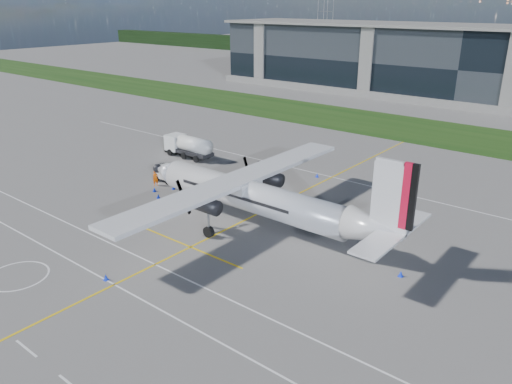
% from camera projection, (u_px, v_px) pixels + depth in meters
% --- Properties ---
extents(ground, '(400.00, 400.00, 0.00)m').
position_uv_depth(ground, '(388.00, 138.00, 78.87)').
color(ground, '#63605D').
rests_on(ground, ground).
extents(grass_strip, '(400.00, 18.00, 0.04)m').
position_uv_depth(grass_strip, '(408.00, 128.00, 84.67)').
color(grass_strip, '#173A0F').
rests_on(grass_strip, ground).
extents(terminal_building, '(120.00, 20.00, 15.00)m').
position_uv_depth(terminal_building, '(474.00, 66.00, 105.22)').
color(terminal_building, black).
rests_on(terminal_building, ground).
extents(pylon_west, '(9.00, 4.60, 30.00)m').
position_uv_depth(pylon_west, '(325.00, 15.00, 200.37)').
color(pylon_west, gray).
rests_on(pylon_west, ground).
extents(yellow_taxiway_centerline, '(0.20, 70.00, 0.01)m').
position_uv_depth(yellow_taxiway_centerline, '(295.00, 195.00, 55.33)').
color(yellow_taxiway_centerline, yellow).
rests_on(yellow_taxiway_centerline, ground).
extents(white_lane_line, '(90.00, 0.15, 0.01)m').
position_uv_depth(white_lane_line, '(91.00, 272.00, 39.67)').
color(white_lane_line, white).
rests_on(white_lane_line, ground).
extents(turboprop_aircraft, '(29.53, 30.62, 9.19)m').
position_uv_depth(turboprop_aircraft, '(260.00, 181.00, 46.08)').
color(turboprop_aircraft, silver).
rests_on(turboprop_aircraft, ground).
extents(fuel_tanker_truck, '(7.92, 2.58, 2.97)m').
position_uv_depth(fuel_tanker_truck, '(186.00, 146.00, 68.84)').
color(fuel_tanker_truck, silver).
rests_on(fuel_tanker_truck, ground).
extents(baggage_tug, '(3.16, 1.90, 1.90)m').
position_uv_depth(baggage_tug, '(167.00, 173.00, 59.50)').
color(baggage_tug, silver).
rests_on(baggage_tug, ground).
extents(ground_crew_person, '(0.92, 1.03, 2.09)m').
position_uv_depth(ground_crew_person, '(155.00, 177.00, 57.97)').
color(ground_crew_person, '#F25907').
rests_on(ground_crew_person, ground).
extents(safety_cone_nose_stbd, '(0.36, 0.36, 0.50)m').
position_uv_depth(safety_cone_nose_stbd, '(173.00, 187.00, 57.14)').
color(safety_cone_nose_stbd, '#0E2EF0').
rests_on(safety_cone_nose_stbd, ground).
extents(safety_cone_fwd, '(0.36, 0.36, 0.50)m').
position_uv_depth(safety_cone_fwd, '(154.00, 189.00, 56.42)').
color(safety_cone_fwd, '#0E2EF0').
rests_on(safety_cone_fwd, ground).
extents(safety_cone_tail, '(0.36, 0.36, 0.50)m').
position_uv_depth(safety_cone_tail, '(401.00, 274.00, 38.96)').
color(safety_cone_tail, '#0E2EF0').
rests_on(safety_cone_tail, ground).
extents(safety_cone_nose_port, '(0.36, 0.36, 0.50)m').
position_uv_depth(safety_cone_nose_port, '(158.00, 196.00, 54.51)').
color(safety_cone_nose_port, '#0E2EF0').
rests_on(safety_cone_nose_port, ground).
extents(safety_cone_portwing, '(0.36, 0.36, 0.50)m').
position_uv_depth(safety_cone_portwing, '(106.00, 277.00, 38.46)').
color(safety_cone_portwing, '#0E2EF0').
rests_on(safety_cone_portwing, ground).
extents(safety_cone_stbdwing, '(0.36, 0.36, 0.50)m').
position_uv_depth(safety_cone_stbdwing, '(317.00, 175.00, 61.05)').
color(safety_cone_stbdwing, '#0E2EF0').
rests_on(safety_cone_stbdwing, ground).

